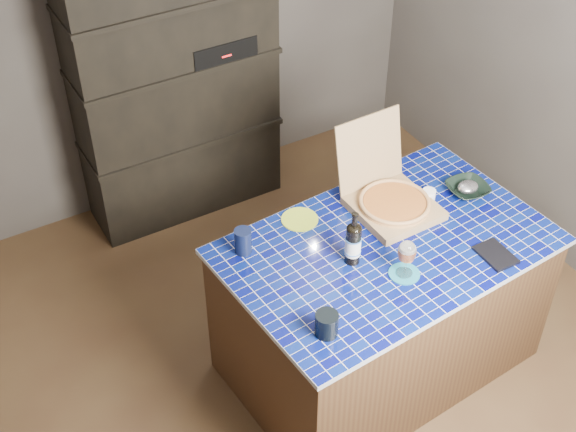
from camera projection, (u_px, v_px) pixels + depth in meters
room at (309, 171)px, 3.52m from camera, size 3.50×3.50×3.50m
shelving_unit at (176, 82)px, 4.76m from camera, size 1.20×0.41×1.80m
kitchen_island at (381, 305)px, 4.04m from camera, size 1.60×1.09×0.84m
pizza_box at (391, 200)px, 3.93m from camera, size 0.39×0.47×0.41m
mead_bottle at (353, 243)px, 3.61m from camera, size 0.08×0.08×0.28m
teal_trivet at (404, 274)px, 3.61m from camera, size 0.14×0.14×0.01m
wine_glass at (407, 252)px, 3.53m from camera, size 0.08×0.08×0.19m
tumbler at (327, 324)px, 3.31m from camera, size 0.10×0.10×0.11m
dvd_case at (496, 255)px, 3.70m from camera, size 0.14×0.19×0.01m
bowl at (468, 189)px, 4.04m from camera, size 0.22×0.22×0.05m
foil_contents at (468, 187)px, 4.03m from camera, size 0.11×0.09×0.05m
white_jar at (429, 195)px, 4.00m from camera, size 0.07×0.07×0.06m
navy_cup at (243, 241)px, 3.69m from camera, size 0.08×0.08×0.13m
green_trivet at (300, 219)px, 3.90m from camera, size 0.18×0.18×0.01m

